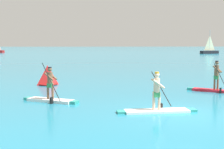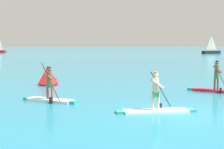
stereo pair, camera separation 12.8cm
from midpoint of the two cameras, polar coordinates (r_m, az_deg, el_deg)
name	(u,v)px [view 2 (the right image)]	position (r m, az deg, el deg)	size (l,w,h in m)	color
ground	(182,114)	(13.23, 12.89, -7.04)	(440.00, 440.00, 0.00)	teal
paddleboarder_near_left	(50,95)	(15.74, -11.02, -3.70)	(2.87, 1.74, 1.97)	white
paddleboarder_mid_center	(156,104)	(13.30, 8.37, -5.39)	(3.42, 1.02, 1.75)	white
paddleboarder_far_right	(217,86)	(19.46, 18.80, -1.98)	(2.99, 2.33, 1.86)	red
race_marker_buoy	(48,76)	(21.98, -11.46, -0.28)	(1.42, 1.42, 1.37)	red
sailboat_right_horizon	(211,51)	(86.91, 17.75, 4.13)	(5.45, 3.12, 6.22)	black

